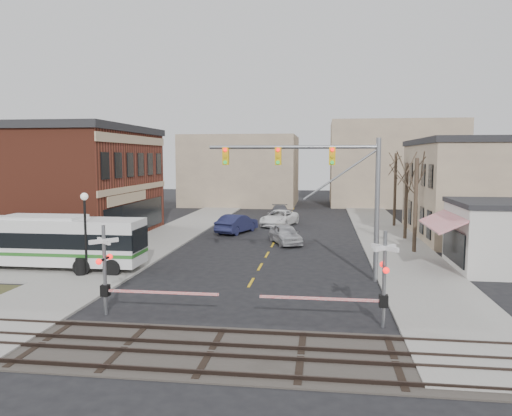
{
  "coord_description": "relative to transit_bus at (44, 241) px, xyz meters",
  "views": [
    {
      "loc": [
        3.88,
        -24.82,
        6.96
      ],
      "look_at": [
        -0.6,
        8.52,
        3.5
      ],
      "focal_mm": 35.0,
      "sensor_mm": 36.0,
      "label": 1
    }
  ],
  "objects": [
    {
      "name": "rail_tracks",
      "position": [
        13.16,
        -11.55,
        -1.68
      ],
      "size": [
        160.0,
        3.91,
        0.14
      ],
      "color": "#2D231E",
      "rests_on": "ground"
    },
    {
      "name": "tree_east_a",
      "position": [
        23.66,
        8.45,
        1.69
      ],
      "size": [
        0.28,
        0.28,
        6.75
      ],
      "color": "#382B21",
      "rests_on": "sidewalk_east"
    },
    {
      "name": "street_lamp",
      "position": [
        3.42,
        -1.33,
        1.69
      ],
      "size": [
        0.44,
        0.44,
        4.78
      ],
      "color": "black",
      "rests_on": "sidewalk_west"
    },
    {
      "name": "pedestrian_near",
      "position": [
        3.11,
        1.27,
        -0.91
      ],
      "size": [
        0.47,
        0.62,
        1.54
      ],
      "primitive_type": "imported",
      "rotation": [
        0.0,
        0.0,
        1.76
      ],
      "color": "#665451",
      "rests_on": "sidewalk_west"
    },
    {
      "name": "tree_east_c",
      "position": [
        24.16,
        22.45,
        1.92
      ],
      "size": [
        0.28,
        0.28,
        7.2
      ],
      "color": "#382B21",
      "rests_on": "sidewalk_east"
    },
    {
      "name": "tree_east_b",
      "position": [
        23.96,
        14.45,
        1.47
      ],
      "size": [
        0.28,
        0.28,
        6.3
      ],
      "color": "#382B21",
      "rests_on": "sidewalk_east"
    },
    {
      "name": "rr_crossing_east",
      "position": [
        19.14,
        -8.01,
        0.17
      ],
      "size": [
        5.6,
        1.36,
        4.0
      ],
      "color": "gray",
      "rests_on": "ground"
    },
    {
      "name": "ballast_strip",
      "position": [
        13.16,
        -11.55,
        -1.77
      ],
      "size": [
        160.0,
        5.0,
        0.06
      ],
      "primitive_type": "cube",
      "color": "#332D28",
      "rests_on": "ground"
    },
    {
      "name": "rr_crossing_west",
      "position": [
        8.02,
        -7.98,
        0.17
      ],
      "size": [
        5.6,
        1.36,
        4.0
      ],
      "color": "gray",
      "rests_on": "ground"
    },
    {
      "name": "pedestrian_far",
      "position": [
        2.03,
        3.62,
        -0.73
      ],
      "size": [
        1.16,
        1.16,
        1.9
      ],
      "primitive_type": "imported",
      "rotation": [
        0.0,
        0.0,
        0.8
      ],
      "color": "#374161",
      "rests_on": "sidewalk_west"
    },
    {
      "name": "car_a",
      "position": [
        14.12,
        11.16,
        -1.02
      ],
      "size": [
        3.35,
        4.93,
        1.56
      ],
      "primitive_type": "imported",
      "rotation": [
        0.0,
        0.0,
        0.36
      ],
      "color": "#A6A7AB",
      "rests_on": "ground"
    },
    {
      "name": "traffic_signal_mast",
      "position": [
        17.37,
        -0.32,
        3.92
      ],
      "size": [
        9.57,
        0.3,
        8.0
      ],
      "color": "gray",
      "rests_on": "ground"
    },
    {
      "name": "car_d",
      "position": [
        12.32,
        26.76,
        -1.04
      ],
      "size": [
        2.59,
        5.39,
        1.51
      ],
      "primitive_type": "imported",
      "rotation": [
        0.0,
        0.0,
        0.09
      ],
      "color": "#47484D",
      "rests_on": "ground"
    },
    {
      "name": "ground",
      "position": [
        13.16,
        -3.55,
        -1.8
      ],
      "size": [
        160.0,
        160.0,
        0.0
      ],
      "primitive_type": "plane",
      "color": "black",
      "rests_on": "ground"
    },
    {
      "name": "car_b",
      "position": [
        9.26,
        16.36,
        -0.94
      ],
      "size": [
        3.41,
        5.51,
        1.71
      ],
      "primitive_type": "imported",
      "rotation": [
        0.0,
        0.0,
        2.81
      ],
      "color": "#161938",
      "rests_on": "ground"
    },
    {
      "name": "sidewalk_west",
      "position": [
        3.66,
        16.45,
        -1.74
      ],
      "size": [
        5.0,
        60.0,
        0.12
      ],
      "primitive_type": "cube",
      "color": "gray",
      "rests_on": "ground"
    },
    {
      "name": "sidewalk_east",
      "position": [
        22.66,
        16.45,
        -1.74
      ],
      "size": [
        5.0,
        60.0,
        0.12
      ],
      "primitive_type": "cube",
      "color": "gray",
      "rests_on": "ground"
    },
    {
      "name": "transit_bus",
      "position": [
        0.0,
        0.0,
        0.0
      ],
      "size": [
        12.4,
        2.8,
        3.19
      ],
      "color": "silver",
      "rests_on": "ground"
    },
    {
      "name": "car_c",
      "position": [
        12.71,
        21.56,
        -1.01
      ],
      "size": [
        3.99,
        6.17,
        1.58
      ],
      "primitive_type": "imported",
      "rotation": [
        0.0,
        0.0,
        -0.26
      ],
      "color": "white",
      "rests_on": "ground"
    },
    {
      "name": "trash_bin",
      "position": [
        3.14,
        -1.51,
        -1.2
      ],
      "size": [
        0.6,
        0.6,
        0.97
      ],
      "primitive_type": "cylinder",
      "color": "black",
      "rests_on": "sidewalk_west"
    }
  ]
}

